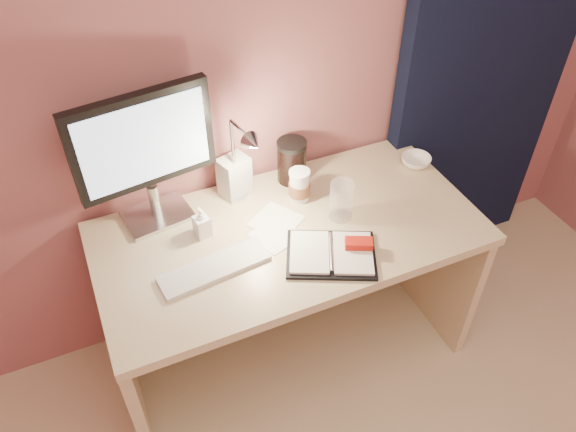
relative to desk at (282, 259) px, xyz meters
name	(u,v)px	position (x,y,z in m)	size (l,w,h in m)	color
room	(474,43)	(0.95, 0.24, 0.63)	(3.50, 3.50, 3.50)	#C6B28E
desk	(282,259)	(0.00, 0.00, 0.00)	(1.40, 0.70, 0.73)	beige
monitor	(144,149)	(-0.42, 0.19, 0.54)	(0.49, 0.21, 0.52)	silver
keyboard	(214,268)	(-0.31, -0.15, 0.23)	(0.38, 0.11, 0.02)	silver
planner	(333,253)	(0.09, -0.25, 0.24)	(0.38, 0.34, 0.05)	black
paper_a	(275,235)	(-0.06, -0.08, 0.23)	(0.15, 0.15, 0.00)	white
paper_c	(276,221)	(-0.03, -0.01, 0.23)	(0.16, 0.16, 0.00)	white
coffee_cup	(299,186)	(0.11, 0.07, 0.29)	(0.08, 0.08, 0.13)	white
clear_cup	(341,200)	(0.20, -0.08, 0.30)	(0.09, 0.09, 0.15)	white
bowl	(416,161)	(0.64, 0.07, 0.25)	(0.12, 0.12, 0.04)	white
lotion_bottle	(202,222)	(-0.29, 0.03, 0.29)	(0.05, 0.06, 0.12)	white
dark_jar	(292,163)	(0.13, 0.19, 0.31)	(0.11, 0.11, 0.16)	black
product_box	(234,177)	(-0.11, 0.20, 0.31)	(0.11, 0.09, 0.16)	silver
desk_lamp	(238,163)	(-0.13, 0.09, 0.46)	(0.11, 0.23, 0.37)	silver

